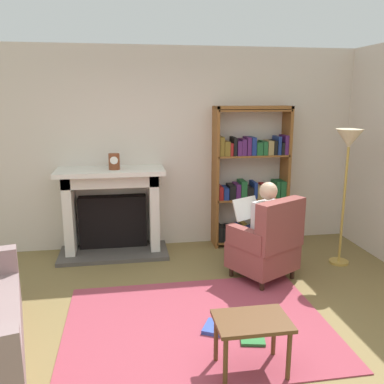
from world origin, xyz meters
name	(u,v)px	position (x,y,z in m)	size (l,w,h in m)	color
ground	(203,344)	(0.00, 0.00, 0.00)	(14.00, 14.00, 0.00)	olive
back_wall	(169,149)	(0.00, 2.55, 1.35)	(5.60, 0.10, 2.70)	beige
area_rug	(197,325)	(0.00, 0.30, 0.01)	(2.40, 1.80, 0.01)	#9D3C4C
fireplace	(112,209)	(-0.79, 2.30, 0.60)	(1.41, 0.64, 1.15)	#4C4742
mantel_clock	(114,161)	(-0.74, 2.20, 1.25)	(0.14, 0.14, 0.20)	brown
bookshelf	(251,180)	(1.11, 2.33, 0.92)	(1.04, 0.32, 1.93)	brown
armchair_reading	(267,244)	(0.95, 1.14, 0.42)	(0.86, 0.85, 0.97)	#331E14
seated_reader	(260,225)	(0.90, 1.24, 0.62)	(0.53, 0.60, 1.14)	silver
side_table	(252,327)	(0.29, -0.40, 0.37)	(0.56, 0.39, 0.44)	brown
scattered_books	(227,332)	(0.24, 0.11, 0.03)	(0.53, 0.49, 0.04)	#267233
floor_lamp	(348,151)	(2.02, 1.44, 1.42)	(0.32, 0.32, 1.68)	#B7933F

